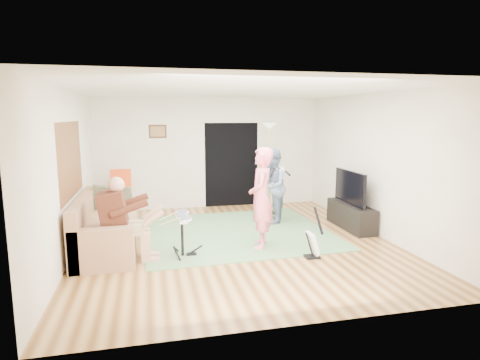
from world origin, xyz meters
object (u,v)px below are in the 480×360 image
drum_kit (182,238)px  dining_chair (122,202)px  singer (261,198)px  tv_cabinet (351,216)px  guitarist (272,186)px  guitar_spare (313,243)px  sofa (102,232)px  torchiere_lamp (269,152)px  television (350,187)px

drum_kit → dining_chair: bearing=112.4°
drum_kit → singer: bearing=7.6°
singer → tv_cabinet: singer is taller
drum_kit → dining_chair: size_ratio=0.65×
guitarist → guitar_spare: guitarist is taller
sofa → dining_chair: (0.21, 1.99, 0.09)m
singer → sofa: bearing=-82.6°
guitarist → torchiere_lamp: size_ratio=0.76×
torchiere_lamp → tv_cabinet: (1.29, -1.53, -1.19)m
singer → dining_chair: size_ratio=1.58×
singer → guitar_spare: bearing=60.6°
singer → television: (2.08, 0.74, -0.02)m
guitarist → tv_cabinet: bearing=85.0°
torchiere_lamp → television: bearing=-51.0°
singer → dining_chair: bearing=-117.6°
tv_cabinet → television: television is taller
drum_kit → tv_cabinet: (3.50, 0.93, -0.06)m
guitarist → guitar_spare: bearing=21.8°
drum_kit → singer: singer is taller
torchiere_lamp → television: (1.24, -1.53, -0.59)m
guitarist → television: bearing=84.2°
sofa → guitarist: bearing=16.8°
television → tv_cabinet: bearing=0.0°
drum_kit → dining_chair: 2.86m
guitar_spare → dining_chair: size_ratio=0.76×
guitar_spare → dining_chair: bearing=134.7°
dining_chair → tv_cabinet: bearing=-22.8°
guitar_spare → dining_chair: (-3.14, 3.17, 0.15)m
sofa → drum_kit: sofa is taller
tv_cabinet → television: 0.60m
guitarist → singer: bearing=-2.5°
singer → television: 2.21m
guitar_spare → tv_cabinet: (1.46, 1.46, 0.01)m
guitar_spare → singer: bearing=133.3°
drum_kit → television: 3.61m
guitarist → sofa: bearing=-51.6°
drum_kit → singer: size_ratio=0.41×
singer → torchiere_lamp: 2.49m
singer → torchiere_lamp: (0.84, 2.27, 0.57)m
dining_chair → television: size_ratio=0.96×
tv_cabinet → drum_kit: bearing=-165.2°
dining_chair → guitarist: bearing=-19.8°
guitar_spare → torchiere_lamp: bearing=86.8°
drum_kit → torchiere_lamp: (2.21, 2.46, 1.13)m
guitarist → dining_chair: guitarist is taller
drum_kit → guitar_spare: guitar_spare is taller
drum_kit → torchiere_lamp: 3.49m
sofa → guitarist: (3.34, 1.01, 0.49)m
television → singer: bearing=-160.3°
sofa → torchiere_lamp: bearing=27.2°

